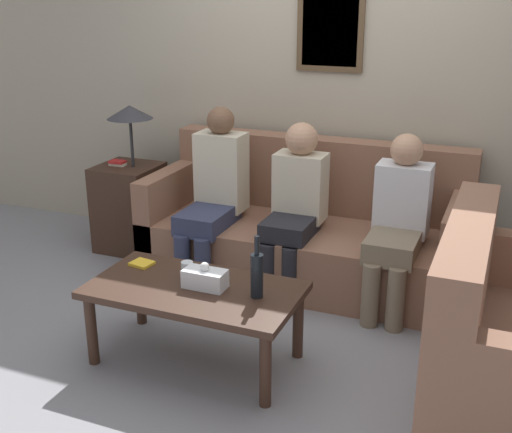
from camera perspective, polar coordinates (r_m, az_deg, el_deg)
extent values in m
plane|color=gray|center=(4.22, 2.01, -7.99)|extent=(16.00, 16.00, 0.00)
cube|color=#9E937F|center=(4.76, 6.58, 11.53)|extent=(9.00, 0.06, 2.60)
cube|color=#4C3823|center=(4.69, 6.62, 16.32)|extent=(0.48, 0.02, 0.60)
cube|color=#B7CCB2|center=(4.68, 6.59, 16.32)|extent=(0.40, 0.01, 0.52)
cube|color=brown|center=(4.55, 4.17, -3.11)|extent=(2.20, 0.91, 0.41)
cube|color=brown|center=(4.72, 5.68, 3.75)|extent=(2.20, 0.20, 0.54)
cube|color=brown|center=(4.90, -7.31, 0.28)|extent=(0.14, 0.91, 0.70)
cube|color=brown|center=(4.32, 17.34, -3.15)|extent=(0.14, 0.91, 0.70)
cube|color=brown|center=(3.19, 18.05, -5.02)|extent=(0.20, 1.35, 0.54)
cube|color=#382319|center=(3.48, -5.49, -6.53)|extent=(1.14, 0.61, 0.04)
cylinder|color=#382319|center=(3.65, -14.41, -9.75)|extent=(0.06, 0.06, 0.41)
cylinder|color=#382319|center=(3.21, 0.84, -13.46)|extent=(0.06, 0.06, 0.41)
cylinder|color=#382319|center=(4.00, -10.25, -6.68)|extent=(0.06, 0.06, 0.41)
cylinder|color=#382319|center=(3.60, 3.76, -9.50)|extent=(0.06, 0.06, 0.41)
cube|color=#382319|center=(5.13, -11.15, 0.81)|extent=(0.45, 0.45, 0.68)
cylinder|color=#262628|center=(4.96, -11.00, 6.56)|extent=(0.02, 0.02, 0.39)
cone|color=#2D2D33|center=(4.92, -11.17, 9.10)|extent=(0.34, 0.34, 0.10)
cube|color=beige|center=(5.05, -12.19, 4.57)|extent=(0.13, 0.07, 0.02)
cube|color=red|center=(5.05, -12.21, 4.78)|extent=(0.12, 0.09, 0.02)
cylinder|color=black|center=(3.30, 0.07, -5.30)|extent=(0.07, 0.07, 0.24)
cylinder|color=black|center=(3.23, 0.08, -2.59)|extent=(0.03, 0.03, 0.10)
cylinder|color=silver|center=(3.58, -6.13, -4.68)|extent=(0.07, 0.07, 0.09)
cube|color=gold|center=(3.78, -10.11, -4.12)|extent=(0.14, 0.12, 0.02)
cube|color=silver|center=(3.44, -4.56, -5.54)|extent=(0.23, 0.12, 0.10)
sphere|color=white|center=(3.41, -4.59, -4.47)|extent=(0.05, 0.05, 0.05)
cube|color=#2D334C|center=(4.44, -4.33, -0.20)|extent=(0.31, 0.48, 0.14)
cylinder|color=#2D334C|center=(4.37, -6.55, -4.16)|extent=(0.11, 0.11, 0.41)
cylinder|color=#2D334C|center=(4.31, -4.75, -4.49)|extent=(0.11, 0.11, 0.41)
cube|color=beige|center=(4.57, -3.08, 4.01)|extent=(0.34, 0.22, 0.55)
sphere|color=brown|center=(4.48, -3.17, 8.51)|extent=(0.19, 0.19, 0.19)
cube|color=black|center=(4.26, 3.03, -1.05)|extent=(0.31, 0.41, 0.14)
cylinder|color=black|center=(4.21, 1.05, -5.04)|extent=(0.11, 0.11, 0.41)
cylinder|color=black|center=(4.16, 3.03, -5.36)|extent=(0.11, 0.11, 0.41)
cube|color=beige|center=(4.37, 3.98, 2.66)|extent=(0.34, 0.22, 0.46)
sphere|color=tan|center=(4.29, 4.08, 6.88)|extent=(0.22, 0.22, 0.22)
cube|color=#756651|center=(4.07, 12.11, -2.49)|extent=(0.31, 0.46, 0.14)
cylinder|color=#756651|center=(3.98, 10.14, -6.88)|extent=(0.11, 0.11, 0.41)
cylinder|color=#756651|center=(3.95, 12.31, -7.20)|extent=(0.11, 0.11, 0.41)
cube|color=silver|center=(4.21, 12.92, 1.52)|extent=(0.34, 0.22, 0.46)
sphere|color=tan|center=(4.12, 13.26, 5.79)|extent=(0.20, 0.20, 0.20)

